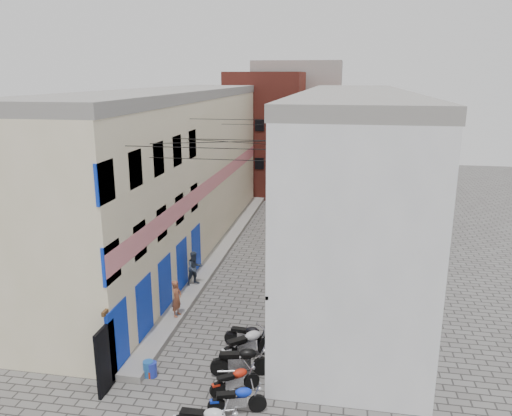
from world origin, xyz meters
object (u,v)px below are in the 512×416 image
Objects in this scene: red_crate at (148,373)px; person_b at (195,268)px; motorcycle_f at (247,343)px; water_jug_near at (148,369)px; person_a at (177,298)px; motorcycle_e at (241,359)px; motorcycle_g at (248,335)px; water_jug_far at (152,369)px; motorcycle_d at (235,379)px; motorcycle_c at (237,398)px.

person_b is at bearing 94.00° from red_crate.
person_b is at bearing 173.28° from motorcycle_f.
water_jug_near is 0.16m from red_crate.
person_b reaches higher than person_a.
motorcycle_e is 1.16× the size of motorcycle_g.
motorcycle_f is 3.35m from water_jug_far.
motorcycle_d is 0.97m from motorcycle_e.
motorcycle_d is at bearing 178.48° from motorcycle_c.
red_crate is (-3.07, -0.59, -0.48)m from motorcycle_e.
motorcycle_g is at bearing 150.02° from motorcycle_f.
red_crate is at bearing 180.00° from water_jug_far.
red_crate is at bearing -91.90° from motorcycle_e.
motorcycle_c is 1.16× the size of person_a.
motorcycle_f is 3.94× the size of water_jug_near.
motorcycle_c is 0.82× the size of motorcycle_f.
motorcycle_g is 4.78× the size of red_crate.
person_a is 0.95× the size of person_b.
person_a is at bearing -147.10° from motorcycle_e.
motorcycle_e is 1.80m from motorcycle_g.
motorcycle_g is 3.25× the size of water_jug_near.
person_b reaches higher than motorcycle_g.
motorcycle_g is at bearing -107.71° from person_a.
person_b is (-3.85, 8.38, 0.54)m from motorcycle_c.
motorcycle_f is at bearing 14.96° from motorcycle_g.
person_b is at bearing 10.84° from person_a.
red_crate is (0.28, -3.86, -0.90)m from person_a.
motorcycle_d is 8.25m from person_b.
motorcycle_g reaches higher than red_crate.
person_a is at bearing 94.57° from water_jug_near.
motorcycle_c is at bearing -4.31° from motorcycle_e.
motorcycle_c is 3.64m from red_crate.
motorcycle_e is at bearing -127.36° from person_a.
motorcycle_c reaches higher than motorcycle_d.
water_jug_far is (-2.92, -1.61, -0.37)m from motorcycle_f.
person_b is 3.08× the size of water_jug_far.
water_jug_near is (-2.91, -2.38, -0.24)m from motorcycle_g.
motorcycle_d is at bearing -109.75° from person_b.
motorcycle_c is 1.11× the size of person_b.
motorcycle_c is at bearing -22.74° from water_jug_far.
motorcycle_e is (-0.00, 0.96, 0.11)m from motorcycle_d.
motorcycle_e is at bearing 170.41° from motorcycle_c.
motorcycle_f is 0.80m from motorcycle_g.
motorcycle_d is 0.94× the size of motorcycle_g.
motorcycle_g is 1.17× the size of person_a.
motorcycle_e is 7.38m from person_b.
motorcycle_f is at bearing 27.79° from water_jug_near.
motorcycle_e is 5.54× the size of red_crate.
motorcycle_c is 1.01m from motorcycle_d.
water_jug_near is 1.47× the size of red_crate.
water_jug_far is at bearing -44.49° from motorcycle_g.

